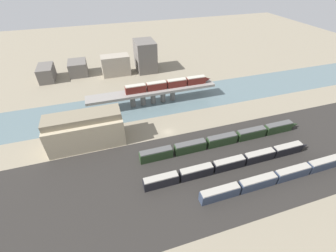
# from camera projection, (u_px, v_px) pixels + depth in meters

# --- Properties ---
(ground_plane) EXTENTS (400.00, 400.00, 0.00)m
(ground_plane) POSITION_uv_depth(u_px,v_px,m) (168.00, 132.00, 93.86)
(ground_plane) COLOR gray
(railbed_yard) EXTENTS (280.00, 42.00, 0.01)m
(railbed_yard) POSITION_uv_depth(u_px,v_px,m) (190.00, 174.00, 75.62)
(railbed_yard) COLOR #282623
(railbed_yard) RESTS_ON ground
(river_water) EXTENTS (320.00, 25.43, 0.01)m
(river_water) POSITION_uv_depth(u_px,v_px,m) (153.00, 103.00, 112.70)
(river_water) COLOR slate
(river_water) RESTS_ON ground
(bridge) EXTENTS (63.04, 7.52, 7.20)m
(bridge) POSITION_uv_depth(u_px,v_px,m) (153.00, 93.00, 109.23)
(bridge) COLOR gray
(bridge) RESTS_ON ground
(train_on_bridge) EXTENTS (43.67, 2.95, 3.74)m
(train_on_bridge) POSITION_uv_depth(u_px,v_px,m) (169.00, 84.00, 109.23)
(train_on_bridge) COLOR #5B1E19
(train_on_bridge) RESTS_ON bridge
(train_yard_near) EXTENTS (56.61, 2.64, 3.97)m
(train_yard_near) POSITION_uv_depth(u_px,v_px,m) (278.00, 177.00, 72.36)
(train_yard_near) COLOR #2D384C
(train_yard_near) RESTS_ON ground
(train_yard_mid) EXTENTS (63.75, 2.68, 3.91)m
(train_yard_mid) POSITION_uv_depth(u_px,v_px,m) (232.00, 163.00, 77.13)
(train_yard_mid) COLOR black
(train_yard_mid) RESTS_ON ground
(train_yard_far) EXTENTS (68.72, 2.87, 4.10)m
(train_yard_far) POSITION_uv_depth(u_px,v_px,m) (225.00, 139.00, 86.99)
(train_yard_far) COLOR #23381E
(train_yard_far) RESTS_ON ground
(warehouse_building) EXTENTS (27.85, 11.64, 13.43)m
(warehouse_building) POSITION_uv_depth(u_px,v_px,m) (86.00, 130.00, 84.65)
(warehouse_building) COLOR tan
(warehouse_building) RESTS_ON ground
(city_block_far_left) EXTENTS (8.25, 15.13, 8.29)m
(city_block_far_left) POSITION_uv_depth(u_px,v_px,m) (47.00, 73.00, 131.34)
(city_block_far_left) COLOR #605B56
(city_block_far_left) RESTS_ON ground
(city_block_left) EXTENTS (10.47, 13.32, 8.23)m
(city_block_left) POSITION_uv_depth(u_px,v_px,m) (78.00, 68.00, 137.46)
(city_block_left) COLOR #605B56
(city_block_left) RESTS_ON ground
(city_block_center) EXTENTS (16.45, 8.75, 11.82)m
(city_block_center) POSITION_uv_depth(u_px,v_px,m) (116.00, 65.00, 136.13)
(city_block_center) COLOR gray
(city_block_center) RESTS_ON ground
(city_block_right) EXTENTS (11.72, 15.90, 18.30)m
(city_block_right) POSITION_uv_depth(u_px,v_px,m) (145.00, 56.00, 139.75)
(city_block_right) COLOR #605B56
(city_block_right) RESTS_ON ground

